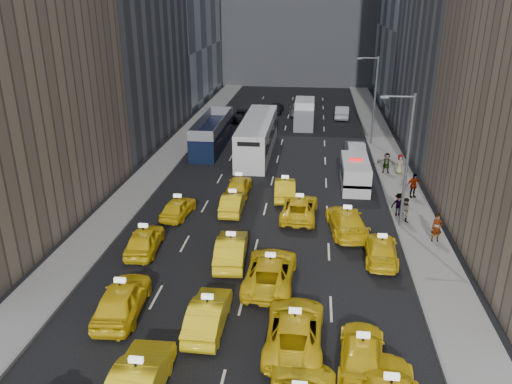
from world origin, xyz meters
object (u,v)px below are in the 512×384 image
at_px(nypd_van, 355,174).
at_px(box_truck, 304,114).
at_px(double_decker, 212,133).
at_px(city_bus, 257,136).
at_px(taxi_1, 138,382).
at_px(pedestrian_0, 437,228).

height_order(nypd_van, box_truck, box_truck).
xyz_separation_m(nypd_van, box_truck, (-4.64, 19.82, 0.39)).
height_order(double_decker, city_bus, city_bus).
bearing_deg(taxi_1, city_bus, -93.01).
xyz_separation_m(city_bus, pedestrian_0, (13.29, -17.76, -0.64)).
bearing_deg(city_bus, box_truck, 66.15).
bearing_deg(city_bus, taxi_1, -95.27).
height_order(city_bus, box_truck, city_bus).
bearing_deg(box_truck, double_decker, -134.07).
relative_size(taxi_1, nypd_van, 0.88).
distance_m(double_decker, box_truck, 13.75).
bearing_deg(city_bus, pedestrian_0, -56.94).
bearing_deg(double_decker, taxi_1, -84.20).
height_order(taxi_1, city_bus, city_bus).
bearing_deg(nypd_van, pedestrian_0, -70.10).
distance_m(taxi_1, pedestrian_0, 20.46).
bearing_deg(box_truck, taxi_1, -99.72).
bearing_deg(box_truck, pedestrian_0, -76.03).
bearing_deg(city_bus, nypd_van, -46.31).
relative_size(nypd_van, double_decker, 0.53).
relative_size(double_decker, city_bus, 0.80).
xyz_separation_m(double_decker, city_bus, (4.75, -1.27, 0.17)).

